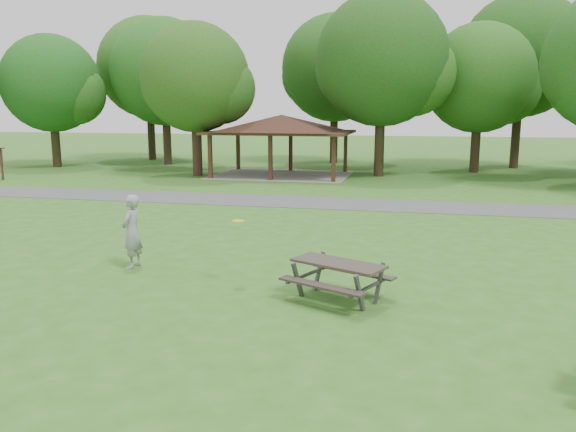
# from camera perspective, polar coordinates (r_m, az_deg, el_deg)

# --- Properties ---
(ground) EXTENTS (160.00, 160.00, 0.00)m
(ground) POSITION_cam_1_polar(r_m,az_deg,el_deg) (11.80, -9.22, -9.58)
(ground) COLOR #2F631C
(ground) RESTS_ON ground
(asphalt_path) EXTENTS (120.00, 3.20, 0.02)m
(asphalt_path) POSITION_cam_1_polar(r_m,az_deg,el_deg) (24.93, 2.88, 1.37)
(asphalt_path) COLOR #4A4A4C
(asphalt_path) RESTS_ON ground
(pavilion) EXTENTS (8.60, 7.01, 3.76)m
(pavilion) POSITION_cam_1_polar(r_m,az_deg,el_deg) (35.22, -0.70, 9.13)
(pavilion) COLOR #392114
(pavilion) RESTS_ON ground
(tree_row_b) EXTENTS (7.14, 6.80, 9.28)m
(tree_row_b) POSITION_cam_1_polar(r_m,az_deg,el_deg) (43.75, -22.79, 12.04)
(tree_row_b) COLOR black
(tree_row_b) RESTS_ON ground
(tree_row_c) EXTENTS (8.19, 7.80, 10.67)m
(tree_row_c) POSITION_cam_1_polar(r_m,az_deg,el_deg) (43.32, -12.29, 13.79)
(tree_row_c) COLOR #2F1F15
(tree_row_c) RESTS_ON ground
(tree_row_d) EXTENTS (6.93, 6.60, 9.27)m
(tree_row_d) POSITION_cam_1_polar(r_m,az_deg,el_deg) (35.34, -9.28, 13.39)
(tree_row_d) COLOR black
(tree_row_d) RESTS_ON ground
(tree_row_e) EXTENTS (8.40, 8.00, 11.02)m
(tree_row_e) POSITION_cam_1_polar(r_m,az_deg,el_deg) (35.42, 9.68, 15.01)
(tree_row_e) COLOR black
(tree_row_e) RESTS_ON ground
(tree_row_f) EXTENTS (7.35, 7.00, 9.55)m
(tree_row_f) POSITION_cam_1_polar(r_m,az_deg,el_deg) (38.99, 18.99, 12.80)
(tree_row_f) COLOR black
(tree_row_f) RESTS_ON ground
(tree_deep_a) EXTENTS (8.40, 8.00, 11.38)m
(tree_deep_a) POSITION_cam_1_polar(r_m,az_deg,el_deg) (47.80, -13.86, 14.14)
(tree_deep_a) COLOR black
(tree_deep_a) RESTS_ON ground
(tree_deep_b) EXTENTS (8.40, 8.00, 11.13)m
(tree_deep_b) POSITION_cam_1_polar(r_m,az_deg,el_deg) (43.78, 4.92, 14.42)
(tree_deep_b) COLOR black
(tree_deep_b) RESTS_ON ground
(tree_deep_c) EXTENTS (8.82, 8.40, 11.90)m
(tree_deep_c) POSITION_cam_1_polar(r_m,az_deg,el_deg) (42.94, 22.77, 14.46)
(tree_deep_c) COLOR #321F16
(tree_deep_c) RESTS_ON ground
(picnic_table_middle) EXTENTS (2.50, 2.30, 0.87)m
(picnic_table_middle) POSITION_cam_1_polar(r_m,az_deg,el_deg) (12.20, 5.11, -5.61)
(picnic_table_middle) COLOR #312B24
(picnic_table_middle) RESTS_ON ground
(frisbee_in_flight) EXTENTS (0.36, 0.36, 0.02)m
(frisbee_in_flight) POSITION_cam_1_polar(r_m,az_deg,el_deg) (13.09, -5.08, -0.52)
(frisbee_in_flight) COLOR yellow
(frisbee_in_flight) RESTS_ON ground
(frisbee_thrower) EXTENTS (0.47, 0.71, 1.93)m
(frisbee_thrower) POSITION_cam_1_polar(r_m,az_deg,el_deg) (15.10, -15.59, -1.53)
(frisbee_thrower) COLOR gray
(frisbee_thrower) RESTS_ON ground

